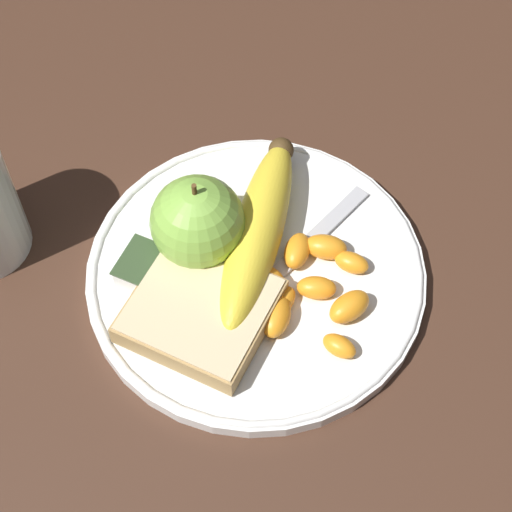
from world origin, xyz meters
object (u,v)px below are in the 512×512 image
plate (256,273)px  bread_slice (201,311)px  fork (276,275)px  apple (197,223)px  banana (258,229)px  jam_packet (152,272)px

plate → bread_slice: 0.06m
fork → apple: bearing=-70.4°
apple → bread_slice: (-0.03, 0.05, -0.02)m
apple → banana: size_ratio=0.44×
banana → jam_packet: (0.06, 0.06, -0.01)m
plate → bread_slice: bread_slice is taller
apple → fork: (-0.06, -0.00, -0.03)m
bread_slice → fork: (-0.04, -0.06, -0.01)m
jam_packet → bread_slice: bearing=162.9°
apple → fork: 0.07m
apple → bread_slice: apple is taller
bread_slice → jam_packet: 0.05m
fork → jam_packet: (0.08, 0.04, 0.01)m
plate → jam_packet: bearing=30.7°
plate → apple: apple is taller
plate → apple: 0.06m
apple → banana: bearing=-148.0°
banana → bread_slice: banana is taller
plate → banana: (0.01, -0.02, 0.02)m
plate → fork: 0.02m
banana → fork: 0.04m
apple → jam_packet: apple is taller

